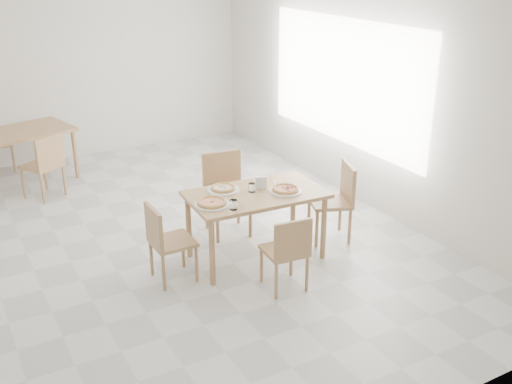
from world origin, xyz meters
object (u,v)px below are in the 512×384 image
chair_south (288,249)px  chair_west (165,238)px  plate_margherita (212,204)px  tumbler_a (234,205)px  second_table (14,138)px  chair_back_s (45,162)px  tumbler_b (252,188)px  plate_mushroom (223,190)px  pizza_margherita (212,202)px  pizza_pepperoni (285,189)px  plate_pepperoni (285,191)px  main_table (256,201)px  chair_north (225,187)px  napkin_holder (261,183)px  pizza_mushroom (223,188)px  chair_east (337,196)px

chair_south → chair_west: bearing=-33.2°
plate_margherita → tumbler_a: 0.24m
plate_margherita → tumbler_a: tumbler_a is taller
second_table → chair_back_s: (0.25, -0.77, -0.16)m
tumbler_b → chair_west: bearing=-178.0°
plate_mushroom → pizza_margherita: pizza_margherita is taller
pizza_margherita → tumbler_b: (0.51, 0.11, 0.02)m
chair_west → chair_back_s: bearing=11.9°
pizza_pepperoni → tumbler_b: (-0.30, 0.17, 0.01)m
chair_south → plate_pepperoni: 0.76m
chair_west → main_table: bearing=-90.2°
chair_south → chair_west: (-0.95, 0.74, 0.02)m
chair_south → tumbler_b: tumbler_b is taller
chair_west → pizza_margherita: bearing=-99.4°
plate_margherita → tumbler_b: bearing=12.6°
chair_north → napkin_holder: chair_north is taller
pizza_pepperoni → napkin_holder: bearing=131.3°
main_table → pizza_pepperoni: size_ratio=4.05×
main_table → pizza_mushroom: size_ratio=4.64×
plate_pepperoni → pizza_margherita: (-0.82, 0.06, 0.02)m
tumbler_b → second_table: (-1.82, 3.52, -0.13)m
main_table → tumbler_a: (-0.40, -0.27, 0.14)m
chair_north → pizza_pepperoni: bearing=-66.8°
main_table → plate_mushroom: 0.36m
chair_east → chair_north: bearing=-108.1°
pizza_margherita → tumbler_b: tumbler_b is taller
main_table → plate_pepperoni: 0.32m
main_table → chair_west: (-1.02, 0.01, -0.19)m
chair_south → pizza_margherita: bearing=-49.7°
plate_margherita → plate_mushroom: size_ratio=1.02×
plate_margherita → tumbler_a: bearing=-54.2°
chair_east → plate_margherita: bearing=-68.1°
plate_margherita → pizza_pepperoni: bearing=-3.9°
chair_north → tumbler_b: 0.77m
plate_pepperoni → chair_back_s: size_ratio=0.39×
pizza_mushroom → chair_back_s: size_ratio=0.36×
tumbler_b → napkin_holder: (0.13, 0.03, 0.02)m
napkin_holder → tumbler_b: bearing=-149.8°
chair_west → plate_pepperoni: 1.33m
pizza_mushroom → plate_mushroom: bearing=45.0°
pizza_mushroom → second_table: pizza_mushroom is taller
pizza_mushroom → pizza_pepperoni: (0.55, -0.34, 0.00)m
tumbler_a → tumbler_b: (0.37, 0.31, -0.00)m
pizza_margherita → second_table: size_ratio=0.22×
plate_mushroom → pizza_mushroom: (-0.00, -0.00, 0.02)m
chair_south → plate_mushroom: bearing=-72.9°
chair_south → plate_pepperoni: (0.34, 0.61, 0.31)m
tumbler_a → chair_west: bearing=156.1°
chair_north → chair_back_s: bearing=136.1°
plate_pepperoni → pizza_mushroom: size_ratio=1.08×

